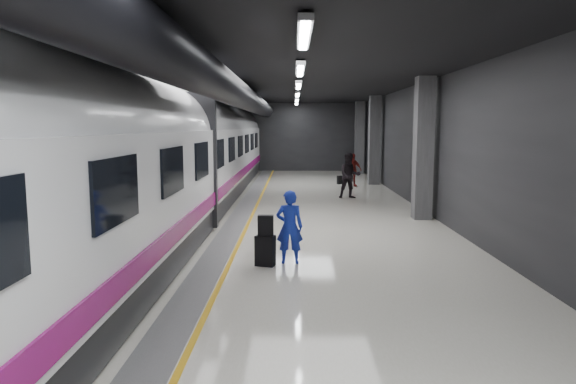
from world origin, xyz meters
TOP-DOWN VIEW (x-y plane):
  - ground at (0.00, 0.00)m, footprint 40.00×40.00m
  - platform_hall at (-0.29, 0.96)m, footprint 10.02×40.02m
  - train at (-3.25, -0.00)m, footprint 3.05×38.00m
  - traveler_main at (0.35, -3.47)m, footprint 0.59×0.39m
  - suitcase_main at (-0.16, -3.69)m, footprint 0.46×0.36m
  - shoulder_bag at (-0.15, -3.69)m, footprint 0.33×0.19m
  - traveler_far_a at (2.74, 6.70)m, footprint 0.98×0.80m
  - traveler_far_b at (3.34, 10.98)m, footprint 1.02×0.62m
  - suitcase_far at (2.83, 11.98)m, footprint 0.34×0.28m

SIDE VIEW (x-z plane):
  - ground at x=0.00m, z-range 0.00..0.00m
  - suitcase_far at x=2.83m, z-range 0.00..0.44m
  - suitcase_main at x=-0.16m, z-range 0.00..0.65m
  - traveler_main at x=0.35m, z-range 0.00..1.60m
  - traveler_far_b at x=3.34m, z-range 0.00..1.63m
  - shoulder_bag at x=-0.15m, z-range 0.65..1.09m
  - traveler_far_a at x=2.74m, z-range 0.00..1.88m
  - train at x=-3.25m, z-range 0.04..4.09m
  - platform_hall at x=-0.29m, z-range 1.28..5.79m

